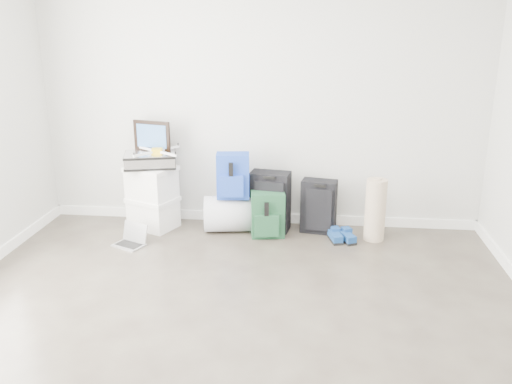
# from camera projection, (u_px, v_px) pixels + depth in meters

# --- Properties ---
(ground) EXTENTS (5.00, 5.00, 0.00)m
(ground) POSITION_uv_depth(u_px,v_px,m) (220.00, 360.00, 3.45)
(ground) COLOR #342C26
(ground) RESTS_ON ground
(room_envelope) EXTENTS (4.52, 5.02, 2.71)m
(room_envelope) POSITION_uv_depth(u_px,v_px,m) (214.00, 86.00, 2.94)
(room_envelope) COLOR beige
(room_envelope) RESTS_ON ground
(boxes_stack) EXTENTS (0.57, 0.52, 0.65)m
(boxes_stack) POSITION_uv_depth(u_px,v_px,m) (153.00, 197.00, 5.55)
(boxes_stack) COLOR silver
(boxes_stack) RESTS_ON ground
(briefcase) EXTENTS (0.57, 0.48, 0.14)m
(briefcase) POSITION_uv_depth(u_px,v_px,m) (150.00, 160.00, 5.43)
(briefcase) COLOR #B2B2B7
(briefcase) RESTS_ON boxes_stack
(painting) EXTENTS (0.40, 0.13, 0.31)m
(painting) POSITION_uv_depth(u_px,v_px,m) (152.00, 136.00, 5.45)
(painting) COLOR black
(painting) RESTS_ON briefcase
(drone) EXTENTS (0.49, 0.49, 0.05)m
(drone) POSITION_uv_depth(u_px,v_px,m) (157.00, 151.00, 5.37)
(drone) COLOR yellow
(drone) RESTS_ON briefcase
(duffel_bag) EXTENTS (0.64, 0.45, 0.37)m
(duffel_bag) POSITION_uv_depth(u_px,v_px,m) (234.00, 214.00, 5.50)
(duffel_bag) COLOR gray
(duffel_bag) RESTS_ON ground
(blue_backpack) EXTENTS (0.34, 0.27, 0.45)m
(blue_backpack) POSITION_uv_depth(u_px,v_px,m) (233.00, 177.00, 5.35)
(blue_backpack) COLOR #18279C
(blue_backpack) RESTS_ON duffel_bag
(large_suitcase) EXTENTS (0.42, 0.31, 0.61)m
(large_suitcase) POSITION_uv_depth(u_px,v_px,m) (270.00, 201.00, 5.49)
(large_suitcase) COLOR black
(large_suitcase) RESTS_ON ground
(green_backpack) EXTENTS (0.35, 0.29, 0.45)m
(green_backpack) POSITION_uv_depth(u_px,v_px,m) (268.00, 215.00, 5.35)
(green_backpack) COLOR #143920
(green_backpack) RESTS_ON ground
(carry_on) EXTENTS (0.37, 0.28, 0.54)m
(carry_on) POSITION_uv_depth(u_px,v_px,m) (319.00, 206.00, 5.45)
(carry_on) COLOR black
(carry_on) RESTS_ON ground
(shoes) EXTENTS (0.28, 0.27, 0.08)m
(shoes) POSITION_uv_depth(u_px,v_px,m) (341.00, 237.00, 5.28)
(shoes) COLOR black
(shoes) RESTS_ON ground
(rolled_rug) EXTENTS (0.20, 0.20, 0.61)m
(rolled_rug) POSITION_uv_depth(u_px,v_px,m) (375.00, 210.00, 5.24)
(rolled_rug) COLOR tan
(rolled_rug) RESTS_ON ground
(laptop) EXTENTS (0.34, 0.30, 0.20)m
(laptop) POSITION_uv_depth(u_px,v_px,m) (131.00, 240.00, 5.20)
(laptop) COLOR silver
(laptop) RESTS_ON ground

